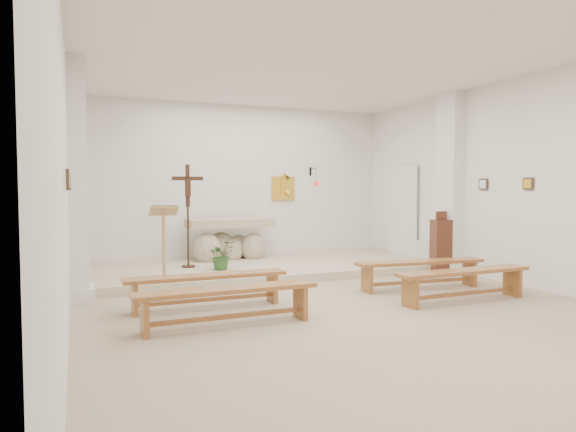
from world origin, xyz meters
name	(u,v)px	position (x,y,z in m)	size (l,w,h in m)	color
ground	(348,309)	(0.00, 0.00, 0.00)	(7.00, 10.00, 0.00)	tan
wall_left	(67,178)	(-3.49, 0.00, 1.75)	(0.02, 10.00, 3.50)	white
wall_right	(539,182)	(3.49, 0.00, 1.75)	(0.02, 10.00, 3.50)	white
wall_back	(239,184)	(0.00, 4.99, 1.75)	(7.00, 0.02, 3.50)	white
ceiling	(349,49)	(0.00, 0.00, 3.49)	(7.00, 10.00, 0.02)	silver
sanctuary_platform	(262,267)	(0.00, 3.50, 0.07)	(6.98, 3.00, 0.15)	#C0AE94
pilaster_left	(78,181)	(-3.37, 2.00, 1.75)	(0.26, 0.55, 3.50)	white
pilaster_right	(449,183)	(3.37, 2.00, 1.75)	(0.26, 0.55, 3.50)	white
gold_wall_relief	(283,188)	(1.05, 4.96, 1.65)	(0.55, 0.04, 0.55)	gold
sanctuary_lamp	(315,181)	(1.75, 4.71, 1.81)	(0.11, 0.36, 0.44)	black
station_frame_left_front	(68,180)	(-3.47, -0.80, 1.72)	(0.03, 0.20, 0.20)	#3C2B1A
station_frame_left_mid	(69,181)	(-3.47, 0.20, 1.72)	(0.03, 0.20, 0.20)	#3C2B1A
station_frame_left_rear	(70,182)	(-3.47, 1.20, 1.72)	(0.03, 0.20, 0.20)	#3C2B1A
station_frame_right_mid	(528,184)	(3.47, 0.20, 1.72)	(0.03, 0.20, 0.20)	#3C2B1A
station_frame_right_rear	(483,184)	(3.47, 1.20, 1.72)	(0.03, 0.20, 0.20)	#3C2B1A
radiator_left	(76,275)	(-3.43, 2.70, 0.27)	(0.10, 0.85, 0.52)	silver
radiator_right	(428,254)	(3.43, 2.70, 0.27)	(0.10, 0.85, 0.52)	silver
altar	(229,242)	(-0.42, 4.40, 0.51)	(1.83, 0.85, 0.94)	beige
lectern	(164,242)	(-2.08, 2.44, 0.77)	(0.46, 0.39, 1.25)	tan
crucifix_stand	(188,208)	(-1.45, 3.57, 1.27)	(0.59, 0.26, 1.94)	#3B1C12
potted_plant	(221,255)	(-0.94, 3.06, 0.42)	(0.48, 0.42, 0.54)	#285321
donation_pedestal	(441,246)	(3.10, 1.90, 0.53)	(0.39, 0.39, 1.20)	#4F2316
bench_left_front	(207,283)	(-1.77, 0.76, 0.35)	(2.21, 0.36, 0.47)	#94612B
bench_right_front	(420,268)	(1.77, 0.76, 0.35)	(2.23, 0.55, 0.47)	#94612B
bench_left_second	(227,297)	(-1.77, -0.26, 0.35)	(2.22, 0.41, 0.47)	#94612B
bench_right_second	(464,278)	(1.77, -0.26, 0.35)	(2.22, 0.41, 0.47)	#94612B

